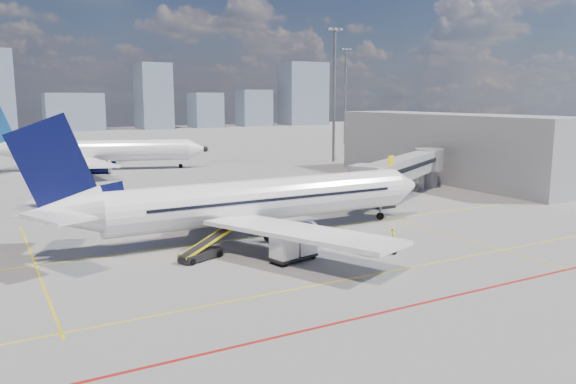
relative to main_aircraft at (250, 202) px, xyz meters
name	(u,v)px	position (x,y,z in m)	size (l,w,h in m)	color
ground	(319,255)	(2.20, -8.18, -3.22)	(420.00, 420.00, 0.00)	gray
apron_markings	(341,269)	(1.62, -12.09, -3.22)	(90.00, 35.12, 0.01)	#D9C60B
jet_bridge	(406,168)	(25.71, 8.73, 0.52)	(23.55, 15.78, 6.30)	#9B9EA4
terminal_block	(450,147)	(42.15, 17.82, 1.78)	(10.00, 42.00, 10.00)	#9B9EA4
floodlight_mast_ne	(334,91)	(40.20, 46.82, 10.37)	(3.20, 0.61, 25.45)	slate
floodlight_mast_far	(345,93)	(67.20, 81.82, 10.37)	(3.20, 0.61, 25.45)	slate
distant_skyline	(13,97)	(-8.03, 181.82, 9.51)	(253.34, 15.70, 29.60)	slate
main_aircraft	(250,202)	(0.00, 0.00, 0.00)	(39.22, 34.18, 11.43)	white
second_aircraft	(95,151)	(-2.97, 56.36, 0.00)	(37.17, 31.67, 11.16)	white
baggage_tug	(381,246)	(6.73, -10.35, -2.54)	(2.07, 1.28, 1.42)	white
cargo_dolly	(293,247)	(-0.37, -8.52, -2.08)	(4.07, 2.50, 2.08)	black
belt_loader	(202,253)	(-6.33, -4.70, -2.68)	(5.14, 2.91, 2.10)	black
ramp_worker	(393,237)	(9.18, -8.78, -2.42)	(0.58, 0.38, 1.59)	#EBF419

